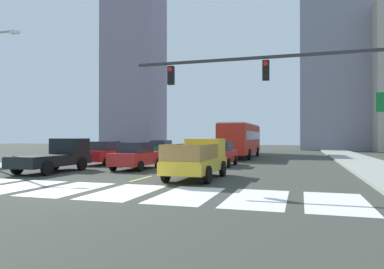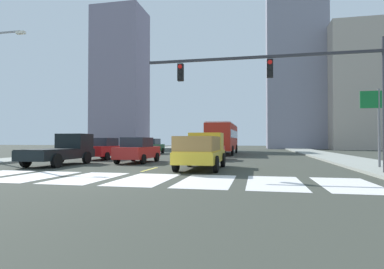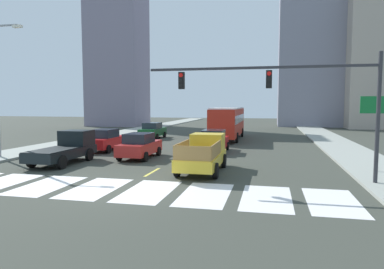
% 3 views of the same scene
% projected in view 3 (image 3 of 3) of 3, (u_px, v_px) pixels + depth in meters
% --- Properties ---
extents(ground_plane, '(160.00, 160.00, 0.00)m').
position_uv_depth(ground_plane, '(122.00, 190.00, 15.13)').
color(ground_plane, '#393C34').
extents(sidewalk_right, '(3.62, 110.00, 0.15)m').
position_uv_depth(sidewalk_right, '(340.00, 146.00, 29.98)').
color(sidewalk_right, '#969A90').
rests_on(sidewalk_right, ground).
extents(sidewalk_left, '(3.62, 110.00, 0.15)m').
position_uv_depth(sidewalk_left, '(84.00, 140.00, 35.26)').
color(sidewalk_left, '#969A90').
rests_on(sidewalk_left, ground).
extents(crosswalk_stripe_1, '(1.93, 3.99, 0.01)m').
position_uv_depth(crosswalk_stripe_1, '(0.00, 183.00, 16.46)').
color(crosswalk_stripe_1, silver).
rests_on(crosswalk_stripe_1, ground).
extents(crosswalk_stripe_2, '(1.93, 3.99, 0.01)m').
position_uv_depth(crosswalk_stripe_2, '(47.00, 185.00, 15.93)').
color(crosswalk_stripe_2, silver).
rests_on(crosswalk_stripe_2, ground).
extents(crosswalk_stripe_3, '(1.93, 3.99, 0.01)m').
position_uv_depth(crosswalk_stripe_3, '(96.00, 188.00, 15.39)').
color(crosswalk_stripe_3, silver).
rests_on(crosswalk_stripe_3, ground).
extents(crosswalk_stripe_4, '(1.93, 3.99, 0.01)m').
position_uv_depth(crosswalk_stripe_4, '(149.00, 191.00, 14.86)').
color(crosswalk_stripe_4, silver).
rests_on(crosswalk_stripe_4, ground).
extents(crosswalk_stripe_5, '(1.93, 3.99, 0.01)m').
position_uv_depth(crosswalk_stripe_5, '(205.00, 194.00, 14.33)').
color(crosswalk_stripe_5, silver).
rests_on(crosswalk_stripe_5, ground).
extents(crosswalk_stripe_6, '(1.93, 3.99, 0.01)m').
position_uv_depth(crosswalk_stripe_6, '(266.00, 198.00, 13.79)').
color(crosswalk_stripe_6, silver).
rests_on(crosswalk_stripe_6, ground).
extents(crosswalk_stripe_7, '(1.93, 3.99, 0.01)m').
position_uv_depth(crosswalk_stripe_7, '(332.00, 202.00, 13.26)').
color(crosswalk_stripe_7, silver).
rests_on(crosswalk_stripe_7, ground).
extents(lane_dash_0, '(0.16, 2.40, 0.01)m').
position_uv_depth(lane_dash_0, '(152.00, 172.00, 19.02)').
color(lane_dash_0, '#D9C849').
rests_on(lane_dash_0, ground).
extents(lane_dash_1, '(0.16, 2.40, 0.01)m').
position_uv_depth(lane_dash_1, '(176.00, 158.00, 23.88)').
color(lane_dash_1, '#D9C849').
rests_on(lane_dash_1, ground).
extents(lane_dash_2, '(0.16, 2.40, 0.01)m').
position_uv_depth(lane_dash_2, '(192.00, 149.00, 28.74)').
color(lane_dash_2, '#D9C849').
rests_on(lane_dash_2, ground).
extents(lane_dash_3, '(0.16, 2.40, 0.01)m').
position_uv_depth(lane_dash_3, '(204.00, 143.00, 33.60)').
color(lane_dash_3, '#D9C849').
rests_on(lane_dash_3, ground).
extents(lane_dash_4, '(0.16, 2.40, 0.01)m').
position_uv_depth(lane_dash_4, '(212.00, 138.00, 38.46)').
color(lane_dash_4, '#D9C849').
rests_on(lane_dash_4, ground).
extents(lane_dash_5, '(0.16, 2.40, 0.01)m').
position_uv_depth(lane_dash_5, '(219.00, 134.00, 43.32)').
color(lane_dash_5, '#D9C849').
rests_on(lane_dash_5, ground).
extents(lane_dash_6, '(0.16, 2.40, 0.01)m').
position_uv_depth(lane_dash_6, '(224.00, 131.00, 48.18)').
color(lane_dash_6, '#D9C849').
rests_on(lane_dash_6, ground).
extents(lane_dash_7, '(0.16, 2.40, 0.01)m').
position_uv_depth(lane_dash_7, '(228.00, 129.00, 53.04)').
color(lane_dash_7, '#D9C849').
rests_on(lane_dash_7, ground).
extents(pickup_stakebed, '(2.18, 5.20, 1.96)m').
position_uv_depth(pickup_stakebed, '(204.00, 154.00, 19.42)').
color(pickup_stakebed, gold).
rests_on(pickup_stakebed, ground).
extents(pickup_dark, '(2.18, 5.20, 1.96)m').
position_uv_depth(pickup_dark, '(67.00, 148.00, 22.08)').
color(pickup_dark, black).
rests_on(pickup_dark, ground).
extents(city_bus, '(2.72, 10.80, 3.32)m').
position_uv_depth(city_bus, '(228.00, 121.00, 36.61)').
color(city_bus, '#B62819').
rests_on(city_bus, ground).
extents(sedan_near_left, '(2.02, 4.40, 1.72)m').
position_uv_depth(sedan_near_left, '(214.00, 141.00, 27.07)').
color(sedan_near_left, red).
rests_on(sedan_near_left, ground).
extents(sedan_far, '(2.02, 4.40, 1.72)m').
position_uv_depth(sedan_far, '(105.00, 140.00, 27.69)').
color(sedan_far, red).
rests_on(sedan_far, ground).
extents(sedan_near_right, '(2.02, 4.40, 1.72)m').
position_uv_depth(sedan_near_right, '(153.00, 130.00, 37.78)').
color(sedan_near_right, '#145324').
rests_on(sedan_near_right, ground).
extents(sedan_mid, '(2.02, 4.40, 1.72)m').
position_uv_depth(sedan_mid, '(140.00, 146.00, 23.90)').
color(sedan_mid, red).
rests_on(sedan_mid, ground).
extents(traffic_signal_gantry, '(10.71, 0.27, 6.00)m').
position_uv_depth(traffic_signal_gantry, '(296.00, 92.00, 16.25)').
color(traffic_signal_gantry, '#2D2D33').
rests_on(traffic_signal_gantry, ground).
extents(direction_sign_green, '(1.70, 0.12, 4.20)m').
position_uv_depth(direction_sign_green, '(378.00, 117.00, 18.30)').
color(direction_sign_green, slate).
rests_on(direction_sign_green, ground).
extents(tower_tall_centre, '(10.52, 7.83, 38.18)m').
position_uv_depth(tower_tall_centre, '(312.00, 12.00, 58.35)').
color(tower_tall_centre, gray).
rests_on(tower_tall_centre, ground).
extents(block_mid_left, '(9.04, 7.37, 26.05)m').
position_uv_depth(block_mid_left, '(117.00, 49.00, 59.75)').
color(block_mid_left, gray).
rests_on(block_mid_left, ground).
extents(block_mid_right, '(8.73, 11.32, 21.02)m').
position_uv_depth(block_mid_right, '(373.00, 61.00, 55.07)').
color(block_mid_right, '#B3A495').
rests_on(block_mid_right, ground).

